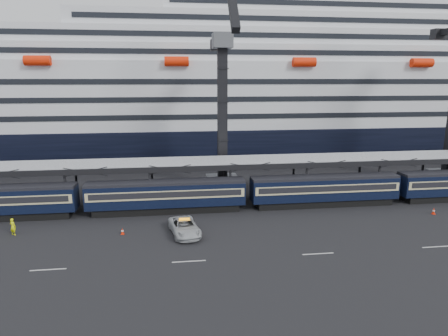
{
  "coord_description": "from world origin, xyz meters",
  "views": [
    {
      "loc": [
        -27.25,
        -37.03,
        15.87
      ],
      "look_at": [
        -20.97,
        10.0,
        5.31
      ],
      "focal_mm": 32.0,
      "sensor_mm": 36.0,
      "label": 1
    }
  ],
  "objects": [
    {
      "name": "crane_dark_near",
      "position": [
        -20.0,
        18.59,
        11.93
      ],
      "size": [
        4.5,
        17.75,
        35.08
      ],
      "color": "#474A4E",
      "rests_on": "ground"
    },
    {
      "name": "pickup_truck",
      "position": [
        -26.13,
        2.45,
        0.8
      ],
      "size": [
        3.62,
        6.15,
        1.61
      ],
      "primitive_type": "imported",
      "rotation": [
        0.0,
        0.0,
        0.17
      ],
      "color": "#ADB1B4",
      "rests_on": "ground"
    },
    {
      "name": "cruise_ship",
      "position": [
        -1.08,
        45.99,
        12.34
      ],
      "size": [
        214.09,
        28.84,
        34.0
      ],
      "color": "black",
      "rests_on": "ground"
    },
    {
      "name": "traffic_cone_a",
      "position": [
        -32.6,
        3.34,
        0.35
      ],
      "size": [
        0.36,
        0.36,
        0.72
      ],
      "color": "#F42507",
      "rests_on": "ground"
    },
    {
      "name": "worker",
      "position": [
        -43.86,
        4.67,
        0.91
      ],
      "size": [
        0.79,
        0.68,
        1.82
      ],
      "primitive_type": "imported",
      "rotation": [
        0.0,
        0.0,
        2.7
      ],
      "color": "#F0FF0D",
      "rests_on": "ground"
    },
    {
      "name": "train",
      "position": [
        -4.65,
        10.0,
        2.2
      ],
      "size": [
        133.05,
        3.0,
        4.05
      ],
      "color": "black",
      "rests_on": "ground"
    },
    {
      "name": "traffic_cone_d",
      "position": [
        3.86,
        4.94,
        0.4
      ],
      "size": [
        0.4,
        0.4,
        0.8
      ],
      "color": "#F42507",
      "rests_on": "ground"
    },
    {
      "name": "traffic_cone_c",
      "position": [
        -27.4,
        5.73,
        0.35
      ],
      "size": [
        0.35,
        0.35,
        0.71
      ],
      "color": "#F42507",
      "rests_on": "ground"
    },
    {
      "name": "traffic_cone_b",
      "position": [
        -24.6,
        1.96,
        0.35
      ],
      "size": [
        0.36,
        0.36,
        0.72
      ],
      "color": "#F42507",
      "rests_on": "ground"
    },
    {
      "name": "ground",
      "position": [
        0.0,
        0.0,
        0.0
      ],
      "size": [
        260.0,
        260.0,
        0.0
      ],
      "primitive_type": "plane",
      "color": "black",
      "rests_on": "ground"
    },
    {
      "name": "canopy",
      "position": [
        0.0,
        14.0,
        5.25
      ],
      "size": [
        130.0,
        6.25,
        5.53
      ],
      "color": "gray",
      "rests_on": "ground"
    }
  ]
}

